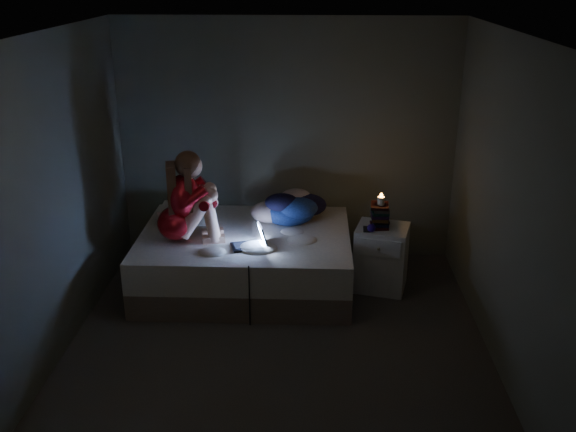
# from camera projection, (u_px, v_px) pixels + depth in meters

# --- Properties ---
(floor) EXTENTS (3.60, 3.80, 0.02)m
(floor) POSITION_uv_depth(u_px,v_px,m) (278.00, 345.00, 5.53)
(floor) COLOR #302D2B
(floor) RESTS_ON ground
(ceiling) EXTENTS (3.60, 3.80, 0.02)m
(ceiling) POSITION_uv_depth(u_px,v_px,m) (275.00, 32.00, 4.57)
(ceiling) COLOR silver
(ceiling) RESTS_ON ground
(wall_back) EXTENTS (3.60, 0.02, 2.60)m
(wall_back) POSITION_uv_depth(u_px,v_px,m) (287.00, 142.00, 6.83)
(wall_back) COLOR #53594B
(wall_back) RESTS_ON ground
(wall_front) EXTENTS (3.60, 0.02, 2.60)m
(wall_front) POSITION_uv_depth(u_px,v_px,m) (256.00, 332.00, 3.28)
(wall_front) COLOR #53594B
(wall_front) RESTS_ON ground
(wall_left) EXTENTS (0.02, 3.80, 2.60)m
(wall_left) POSITION_uv_depth(u_px,v_px,m) (52.00, 200.00, 5.12)
(wall_left) COLOR #53594B
(wall_left) RESTS_ON ground
(wall_right) EXTENTS (0.02, 3.80, 2.60)m
(wall_right) POSITION_uv_depth(u_px,v_px,m) (507.00, 206.00, 4.99)
(wall_right) COLOR #53594B
(wall_right) RESTS_ON ground
(bed) EXTENTS (2.08, 1.56, 0.57)m
(bed) POSITION_uv_depth(u_px,v_px,m) (246.00, 259.00, 6.46)
(bed) COLOR #B5B2AC
(bed) RESTS_ON ground
(pillow) EXTENTS (0.50, 0.35, 0.14)m
(pillow) POSITION_uv_depth(u_px,v_px,m) (185.00, 213.00, 6.68)
(pillow) COLOR silver
(pillow) RESTS_ON bed
(woman) EXTENTS (0.62, 0.48, 0.90)m
(woman) POSITION_uv_depth(u_px,v_px,m) (175.00, 197.00, 6.00)
(woman) COLOR maroon
(woman) RESTS_ON bed
(laptop) EXTENTS (0.38, 0.31, 0.23)m
(laptop) POSITION_uv_depth(u_px,v_px,m) (248.00, 236.00, 6.00)
(laptop) COLOR black
(laptop) RESTS_ON bed
(clothes_pile) EXTENTS (0.71, 0.65, 0.34)m
(clothes_pile) POSITION_uv_depth(u_px,v_px,m) (289.00, 206.00, 6.57)
(clothes_pile) COLOR #0C1E44
(clothes_pile) RESTS_ON bed
(nightstand) EXTENTS (0.59, 0.55, 0.66)m
(nightstand) POSITION_uv_depth(u_px,v_px,m) (381.00, 257.00, 6.39)
(nightstand) COLOR silver
(nightstand) RESTS_ON ground
(book_stack) EXTENTS (0.19, 0.25, 0.23)m
(book_stack) POSITION_uv_depth(u_px,v_px,m) (380.00, 216.00, 6.24)
(book_stack) COLOR black
(book_stack) RESTS_ON nightstand
(candle) EXTENTS (0.07, 0.07, 0.08)m
(candle) POSITION_uv_depth(u_px,v_px,m) (381.00, 201.00, 6.18)
(candle) COLOR beige
(candle) RESTS_ON book_stack
(phone) EXTENTS (0.10, 0.15, 0.01)m
(phone) POSITION_uv_depth(u_px,v_px,m) (370.00, 231.00, 6.16)
(phone) COLOR black
(phone) RESTS_ON nightstand
(blue_orb) EXTENTS (0.08, 0.08, 0.08)m
(blue_orb) POSITION_uv_depth(u_px,v_px,m) (375.00, 229.00, 6.11)
(blue_orb) COLOR #1F0A68
(blue_orb) RESTS_ON nightstand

